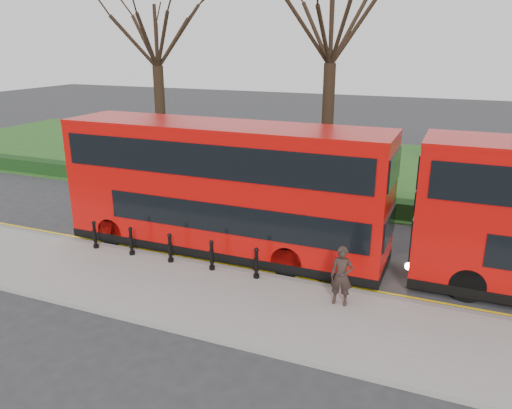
% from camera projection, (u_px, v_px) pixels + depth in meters
% --- Properties ---
extents(ground, '(120.00, 120.00, 0.00)m').
position_uv_depth(ground, '(201.00, 253.00, 18.47)').
color(ground, '#28282B').
rests_on(ground, ground).
extents(pavement, '(60.00, 4.00, 0.15)m').
position_uv_depth(pavement, '(155.00, 286.00, 15.81)').
color(pavement, gray).
rests_on(pavement, ground).
extents(kerb, '(60.00, 0.25, 0.16)m').
position_uv_depth(kerb, '(187.00, 262.00, 17.57)').
color(kerb, slate).
rests_on(kerb, ground).
extents(grass_verge, '(60.00, 18.00, 0.06)m').
position_uv_depth(grass_verge, '(315.00, 165.00, 31.62)').
color(grass_verge, '#214C19').
rests_on(grass_verge, ground).
extents(hedge, '(60.00, 0.90, 0.80)m').
position_uv_depth(hedge, '(268.00, 194.00, 24.31)').
color(hedge, black).
rests_on(hedge, ground).
extents(yellow_line_outer, '(60.00, 0.10, 0.01)m').
position_uv_depth(yellow_line_outer, '(191.00, 260.00, 17.85)').
color(yellow_line_outer, yellow).
rests_on(yellow_line_outer, ground).
extents(yellow_line_inner, '(60.00, 0.10, 0.01)m').
position_uv_depth(yellow_line_inner, '(194.00, 258.00, 18.03)').
color(yellow_line_inner, yellow).
rests_on(yellow_line_inner, ground).
extents(tree_left, '(7.18, 7.18, 11.21)m').
position_uv_depth(tree_left, '(155.00, 29.00, 27.64)').
color(tree_left, black).
rests_on(tree_left, ground).
extents(tree_mid, '(7.52, 7.52, 11.75)m').
position_uv_depth(tree_mid, '(332.00, 18.00, 23.86)').
color(tree_mid, black).
rests_on(tree_mid, ground).
extents(bollard_row, '(6.63, 0.15, 1.00)m').
position_uv_depth(bollard_row, '(170.00, 248.00, 17.25)').
color(bollard_row, black).
rests_on(bollard_row, pavement).
extents(bus_lead, '(11.91, 2.73, 4.74)m').
position_uv_depth(bus_lead, '(223.00, 189.00, 18.01)').
color(bus_lead, '#B20907').
rests_on(bus_lead, ground).
extents(pedestrian, '(0.67, 0.46, 1.79)m').
position_uv_depth(pedestrian, '(342.00, 276.00, 14.33)').
color(pedestrian, black).
rests_on(pedestrian, pavement).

